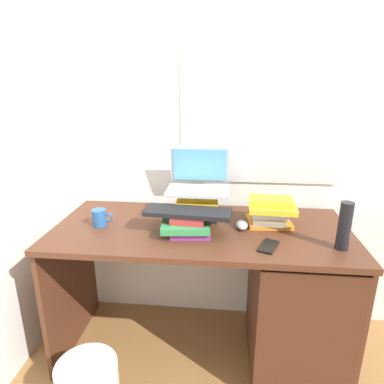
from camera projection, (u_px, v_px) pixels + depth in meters
The scene contains 13 objects.
ground_plane at pixel (200, 348), 1.97m from camera, with size 6.00×6.00×0.00m, color olive.
wall_back at pixel (207, 117), 1.94m from camera, with size 6.00×0.06×2.60m.
wall_left at pixel (5, 122), 1.67m from camera, with size 0.05×6.00×2.60m, color silver.
desk at pixel (274, 293), 1.78m from camera, with size 1.52×0.68×0.77m.
book_stack_tall at pixel (197, 205), 1.84m from camera, with size 0.24×0.20×0.15m.
book_stack_keyboard_riser at pixel (188, 225), 1.64m from camera, with size 0.25×0.20×0.10m.
book_stack_side at pixel (270, 211), 1.75m from camera, with size 0.25×0.21×0.15m.
laptop at pixel (199, 180), 1.84m from camera, with size 0.34×0.26×0.23m.
keyboard at pixel (188, 212), 1.63m from camera, with size 0.42×0.14×0.02m, color black.
computer_mouse at pixel (242, 225), 1.72m from camera, with size 0.06×0.10×0.04m, color #A5A8AD.
mug at pixel (100, 218), 1.74m from camera, with size 0.11×0.07×0.09m.
water_bottle at pixel (344, 226), 1.47m from camera, with size 0.06×0.06×0.22m, color black.
cell_phone at pixel (268, 246), 1.52m from camera, with size 0.07×0.14×0.01m, color black.
Camera 1 is at (0.12, -1.59, 1.48)m, focal length 31.30 mm.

